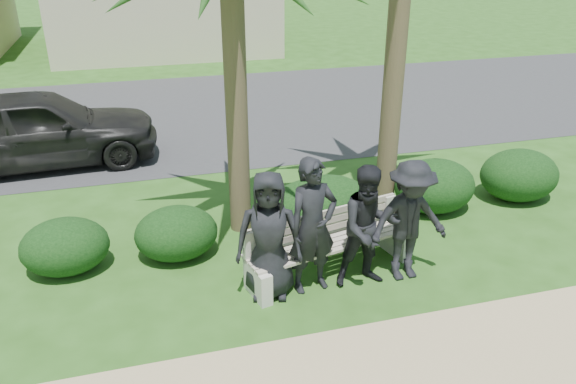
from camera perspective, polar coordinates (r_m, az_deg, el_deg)
The scene contains 15 objects.
ground at distance 7.61m, azimuth 5.48°, elevation -8.65°, with size 160.00×160.00×0.00m, color #264D16.
footpath at distance 6.32m, azimuth 11.46°, elevation -17.27°, with size 30.00×1.60×0.01m, color tan.
asphalt_street at distance 14.70m, azimuth -5.59°, elevation 8.23°, with size 160.00×8.00×0.01m, color #2D2D30.
park_bench at distance 7.52m, azimuth 4.36°, elevation -5.72°, with size 2.45×1.05×0.82m.
man_a at distance 6.85m, azimuth -1.95°, elevation -4.47°, with size 0.82×0.53×1.67m, color black.
man_b at distance 6.94m, azimuth 2.53°, elevation -3.50°, with size 0.65×0.43×1.79m, color black.
man_c at distance 7.14m, azimuth 8.23°, elevation -3.55°, with size 0.80×0.62×1.64m, color black.
man_d at distance 7.35m, azimuth 12.20°, elevation -2.92°, with size 1.07×0.62×1.66m, color black.
hedge_a at distance 8.13m, azimuth -21.74°, elevation -5.02°, with size 1.17×0.96×0.76m, color black.
hedge_b at distance 8.03m, azimuth -11.29°, elevation -3.98°, with size 1.16×0.96×0.76m, color black.
hedge_c at distance 8.37m, azimuth 2.59°, elevation -1.65°, with size 1.39×1.15×0.91m, color black.
hedge_d at distance 8.35m, azimuth 3.89°, elevation -1.48°, with size 1.49×1.23×0.97m, color black.
hedge_e at distance 9.49m, azimuth 14.68°, elevation 0.75°, with size 1.35×1.11×0.88m, color black.
hedge_f at distance 10.37m, azimuth 22.45°, elevation 1.74°, with size 1.36×1.12×0.88m, color black.
car_a at distance 11.89m, azimuth -24.03°, elevation 5.92°, with size 1.78×4.42×1.51m, color black.
Camera 1 is at (-2.38, -5.89, 4.19)m, focal length 35.00 mm.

